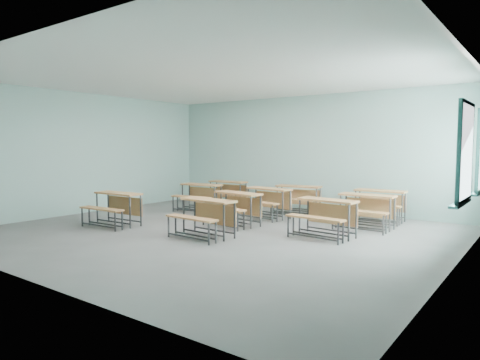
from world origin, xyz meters
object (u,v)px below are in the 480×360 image
Objects in this scene: desk_unit_r1c2 at (325,212)px; desk_unit_r2c2 at (365,206)px; desk_unit_r2c1 at (266,198)px; desk_unit_r3c1 at (297,195)px; desk_unit_r3c2 at (379,201)px; desk_unit_r0c1 at (205,212)px; desk_unit_r1c1 at (235,203)px; desk_unit_r0c0 at (115,204)px; desk_unit_r2c0 at (199,193)px; desk_unit_r3c0 at (226,189)px.

desk_unit_r2c2 is (0.35, 1.29, 0.00)m from desk_unit_r1c2.
desk_unit_r3c1 is (0.33, 1.00, 0.00)m from desk_unit_r2c1.
desk_unit_r2c1 is 2.70m from desk_unit_r3c2.
desk_unit_r2c1 is at bearing -178.45° from desk_unit_r2c2.
desk_unit_r0c1 and desk_unit_r2c1 have the same top height.
desk_unit_r1c2 is 1.02× the size of desk_unit_r3c2.
desk_unit_r3c1 is (-2.17, 0.93, 0.00)m from desk_unit_r2c2.
desk_unit_r1c1 is at bearing -86.24° from desk_unit_r2c1.
desk_unit_r0c0 and desk_unit_r0c1 have the same top height.
desk_unit_r2c0 and desk_unit_r2c2 have the same top height.
desk_unit_r2c0 is (0.08, 2.76, 0.00)m from desk_unit_r0c0.
desk_unit_r0c1 is (2.43, 0.28, 0.00)m from desk_unit_r0c0.
desk_unit_r0c0 is 1.00× the size of desk_unit_r3c2.
desk_unit_r3c0 is at bearing 158.55° from desk_unit_r2c1.
desk_unit_r0c1 is at bearing -79.31° from desk_unit_r2c1.
desk_unit_r1c2 is (2.18, 0.04, 0.00)m from desk_unit_r1c1.
desk_unit_r3c2 is (2.43, 1.16, 0.00)m from desk_unit_r2c1.
desk_unit_r0c1 is 2.64m from desk_unit_r2c1.
desk_unit_r3c0 is at bearing 170.87° from desk_unit_r3c1.
desk_unit_r2c0 is 4.60m from desk_unit_r2c2.
desk_unit_r2c0 is at bearing -166.51° from desk_unit_r3c2.
desk_unit_r1c2 is 0.99× the size of desk_unit_r2c1.
desk_unit_r0c0 is at bearing -130.61° from desk_unit_r3c1.
desk_unit_r3c2 is at bearing 38.49° from desk_unit_r0c0.
desk_unit_r1c1 is at bearing 34.33° from desk_unit_r0c0.
desk_unit_r2c0 is at bearing -177.35° from desk_unit_r2c2.
desk_unit_r1c2 is at bearing -58.51° from desk_unit_r3c1.
desk_unit_r3c2 is at bearing 30.79° from desk_unit_r2c1.
desk_unit_r2c1 is at bearing 98.57° from desk_unit_r0c1.
desk_unit_r3c0 and desk_unit_r3c1 have the same top height.
desk_unit_r0c0 is 1.03× the size of desk_unit_r2c2.
desk_unit_r2c2 is at bearing 6.70° from desk_unit_r2c1.
desk_unit_r3c1 is (-1.82, 2.22, 0.00)m from desk_unit_r1c2.
desk_unit_r1c1 and desk_unit_r2c0 have the same top height.
desk_unit_r0c1 is 1.00× the size of desk_unit_r3c2.
desk_unit_r0c1 and desk_unit_r2c0 have the same top height.
desk_unit_r0c1 is at bearing -70.74° from desk_unit_r1c1.
desk_unit_r2c2 is at bearing -2.79° from desk_unit_r2c0.
desk_unit_r3c2 is (2.18, 3.79, 0.00)m from desk_unit_r0c1.
desk_unit_r2c0 is at bearing 158.86° from desk_unit_r1c1.
desk_unit_r0c0 and desk_unit_r3c2 have the same top height.
desk_unit_r0c1 is at bearing -122.55° from desk_unit_r3c2.
desk_unit_r1c1 is 1.05× the size of desk_unit_r3c0.
desk_unit_r1c1 is at bearing -33.96° from desk_unit_r2c0.
desk_unit_r1c2 is (4.33, 1.68, 0.00)m from desk_unit_r0c0.
desk_unit_r2c2 and desk_unit_r3c1 have the same top height.
desk_unit_r2c1 is at bearing 50.17° from desk_unit_r0c0.
desk_unit_r3c0 is 2.42m from desk_unit_r3c1.
desk_unit_r0c0 and desk_unit_r1c2 have the same top height.
desk_unit_r0c1 is at bearing -139.10° from desk_unit_r1c2.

